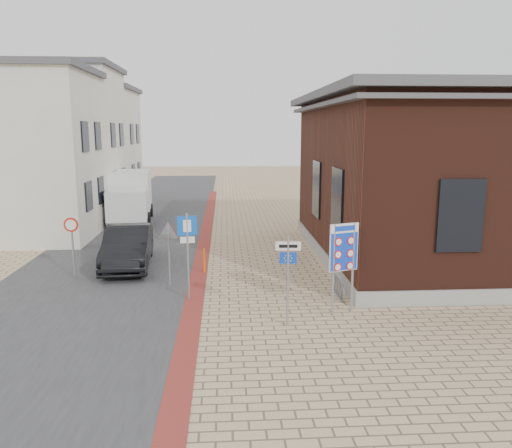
{
  "coord_description": "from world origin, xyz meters",
  "views": [
    {
      "loc": [
        -0.99,
        -13.21,
        5.33
      ],
      "look_at": [
        0.04,
        3.2,
        2.2
      ],
      "focal_mm": 35.0,
      "sensor_mm": 36.0,
      "label": 1
    }
  ],
  "objects_px": {
    "sedan": "(128,247)",
    "parking_sign": "(187,241)",
    "essen_sign": "(288,267)",
    "bollard": "(204,261)",
    "box_truck": "(130,196)",
    "border_sign": "(344,250)"
  },
  "relations": [
    {
      "from": "essen_sign",
      "to": "bollard",
      "type": "distance_m",
      "value": 5.97
    },
    {
      "from": "sedan",
      "to": "box_truck",
      "type": "height_order",
      "value": "box_truck"
    },
    {
      "from": "parking_sign",
      "to": "box_truck",
      "type": "bearing_deg",
      "value": 101.13
    },
    {
      "from": "box_truck",
      "to": "bollard",
      "type": "xyz_separation_m",
      "value": [
        4.72,
        -11.02,
        -1.02
      ]
    },
    {
      "from": "sedan",
      "to": "bollard",
      "type": "relative_size",
      "value": 5.1
    },
    {
      "from": "bollard",
      "to": "essen_sign",
      "type": "bearing_deg",
      "value": -64.83
    },
    {
      "from": "sedan",
      "to": "parking_sign",
      "type": "relative_size",
      "value": 1.72
    },
    {
      "from": "box_truck",
      "to": "parking_sign",
      "type": "bearing_deg",
      "value": -78.55
    },
    {
      "from": "sedan",
      "to": "bollard",
      "type": "bearing_deg",
      "value": -24.85
    },
    {
      "from": "sedan",
      "to": "essen_sign",
      "type": "bearing_deg",
      "value": -53.87
    },
    {
      "from": "box_truck",
      "to": "bollard",
      "type": "distance_m",
      "value": 12.03
    },
    {
      "from": "border_sign",
      "to": "essen_sign",
      "type": "height_order",
      "value": "border_sign"
    },
    {
      "from": "parking_sign",
      "to": "bollard",
      "type": "bearing_deg",
      "value": 76.87
    },
    {
      "from": "box_truck",
      "to": "parking_sign",
      "type": "height_order",
      "value": "box_truck"
    },
    {
      "from": "essen_sign",
      "to": "bollard",
      "type": "bearing_deg",
      "value": 118.94
    },
    {
      "from": "parking_sign",
      "to": "bollard",
      "type": "xyz_separation_m",
      "value": [
        0.37,
        3.0,
        -1.45
      ]
    },
    {
      "from": "essen_sign",
      "to": "sedan",
      "type": "bearing_deg",
      "value": 134.44
    },
    {
      "from": "box_truck",
      "to": "essen_sign",
      "type": "xyz_separation_m",
      "value": [
        7.2,
        -16.32,
        0.19
      ]
    },
    {
      "from": "sedan",
      "to": "parking_sign",
      "type": "bearing_deg",
      "value": -61.77
    },
    {
      "from": "parking_sign",
      "to": "bollard",
      "type": "distance_m",
      "value": 3.35
    },
    {
      "from": "border_sign",
      "to": "essen_sign",
      "type": "bearing_deg",
      "value": -173.8
    },
    {
      "from": "sedan",
      "to": "essen_sign",
      "type": "distance_m",
      "value": 8.5
    }
  ]
}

